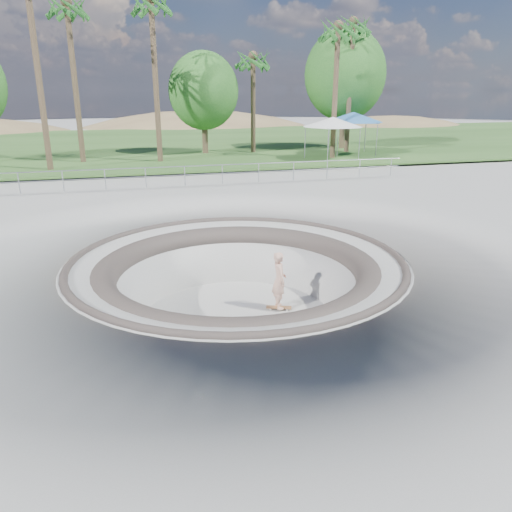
# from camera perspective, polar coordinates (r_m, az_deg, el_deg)

# --- Properties ---
(ground) EXTENTS (180.00, 180.00, 0.00)m
(ground) POSITION_cam_1_polar(r_m,az_deg,el_deg) (15.24, -2.18, -0.43)
(ground) COLOR #ABAAA6
(ground) RESTS_ON ground
(skate_bowl) EXTENTS (14.00, 14.00, 4.10)m
(skate_bowl) POSITION_cam_1_polar(r_m,az_deg,el_deg) (15.93, -2.10, -6.67)
(skate_bowl) COLOR #ABAAA6
(skate_bowl) RESTS_ON ground
(grass_strip) EXTENTS (180.00, 36.00, 0.12)m
(grass_strip) POSITION_cam_1_polar(r_m,az_deg,el_deg) (48.40, -11.57, 12.49)
(grass_strip) COLOR #2C5120
(grass_strip) RESTS_ON ground
(distant_hills) EXTENTS (103.20, 45.00, 28.60)m
(distant_hills) POSITION_cam_1_polar(r_m,az_deg,el_deg) (72.57, -9.54, 8.71)
(distant_hills) COLOR brown
(distant_hills) RESTS_ON ground
(safety_railing) EXTENTS (25.00, 0.06, 1.03)m
(safety_railing) POSITION_cam_1_polar(r_m,az_deg,el_deg) (26.60, -8.14, 9.09)
(safety_railing) COLOR #999CA2
(safety_railing) RESTS_ON ground
(skateboard) EXTENTS (0.86, 0.50, 0.09)m
(skateboard) POSITION_cam_1_polar(r_m,az_deg,el_deg) (16.42, 2.63, -5.89)
(skateboard) COLOR brown
(skateboard) RESTS_ON ground
(skater) EXTENTS (0.48, 0.71, 1.89)m
(skater) POSITION_cam_1_polar(r_m,az_deg,el_deg) (16.04, 2.68, -2.76)
(skater) COLOR tan
(skater) RESTS_ON skateboard
(canopy_white) EXTENTS (5.56, 5.56, 2.89)m
(canopy_white) POSITION_cam_1_polar(r_m,az_deg,el_deg) (36.21, 8.77, 14.88)
(canopy_white) COLOR #999CA2
(canopy_white) RESTS_ON ground
(canopy_blue) EXTENTS (6.05, 6.05, 3.11)m
(canopy_blue) POSITION_cam_1_polar(r_m,az_deg,el_deg) (39.25, 11.05, 15.30)
(canopy_blue) COLOR #999CA2
(canopy_blue) RESTS_ON ground
(palm_b) EXTENTS (2.60, 2.60, 10.78)m
(palm_b) POSITION_cam_1_polar(r_m,az_deg,el_deg) (36.57, -20.76, 24.60)
(palm_b) COLOR brown
(palm_b) RESTS_ON ground
(palm_c) EXTENTS (2.60, 2.60, 11.02)m
(palm_c) POSITION_cam_1_polar(r_m,az_deg,el_deg) (35.56, -11.88, 25.88)
(palm_c) COLOR brown
(palm_c) RESTS_ON ground
(palm_d) EXTENTS (2.60, 2.60, 7.99)m
(palm_d) POSITION_cam_1_polar(r_m,az_deg,el_deg) (40.00, -0.34, 21.32)
(palm_d) COLOR brown
(palm_d) RESTS_ON ground
(palm_e) EXTENTS (2.60, 2.60, 9.64)m
(palm_e) POSITION_cam_1_polar(r_m,az_deg,el_deg) (37.01, 9.36, 23.73)
(palm_e) COLOR brown
(palm_e) RESTS_ON ground
(palm_f) EXTENTS (2.60, 2.60, 10.38)m
(palm_f) POSITION_cam_1_polar(r_m,az_deg,el_deg) (41.11, 11.03, 24.04)
(palm_f) COLOR brown
(palm_f) RESTS_ON ground
(bushy_tree_mid) EXTENTS (5.24, 4.77, 7.56)m
(bushy_tree_mid) POSITION_cam_1_polar(r_m,az_deg,el_deg) (39.52, -6.01, 18.24)
(bushy_tree_mid) COLOR brown
(bushy_tree_mid) RESTS_ON ground
(bushy_tree_right) EXTENTS (6.61, 6.01, 9.53)m
(bushy_tree_right) POSITION_cam_1_polar(r_m,az_deg,el_deg) (43.34, 10.15, 19.70)
(bushy_tree_right) COLOR brown
(bushy_tree_right) RESTS_ON ground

